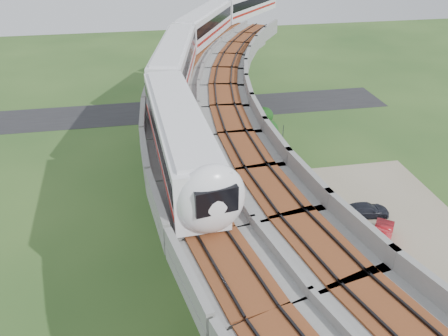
{
  "coord_description": "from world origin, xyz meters",
  "views": [
    {
      "loc": [
        -3.66,
        -27.33,
        23.73
      ],
      "look_at": [
        1.34,
        0.17,
        7.5
      ],
      "focal_mm": 35.0,
      "sensor_mm": 36.0,
      "label": 1
    }
  ],
  "objects_px": {
    "car_red": "(382,235)",
    "car_dark": "(366,210)",
    "metro_train": "(210,42)",
    "car_white": "(379,296)"
  },
  "relations": [
    {
      "from": "metro_train",
      "to": "car_red",
      "type": "xyz_separation_m",
      "value": [
        11.26,
        -19.57,
        -11.58
      ]
    },
    {
      "from": "car_red",
      "to": "car_dark",
      "type": "height_order",
      "value": "car_red"
    },
    {
      "from": "car_white",
      "to": "car_dark",
      "type": "xyz_separation_m",
      "value": [
        3.85,
        9.77,
        -0.04
      ]
    },
    {
      "from": "metro_train",
      "to": "car_dark",
      "type": "bearing_deg",
      "value": -53.66
    },
    {
      "from": "car_dark",
      "to": "car_red",
      "type": "bearing_deg",
      "value": 179.08
    },
    {
      "from": "car_red",
      "to": "car_dark",
      "type": "xyz_separation_m",
      "value": [
        0.4,
        3.72,
        -0.08
      ]
    },
    {
      "from": "car_red",
      "to": "car_dark",
      "type": "distance_m",
      "value": 3.74
    },
    {
      "from": "metro_train",
      "to": "car_dark",
      "type": "height_order",
      "value": "metro_train"
    },
    {
      "from": "car_red",
      "to": "car_dark",
      "type": "bearing_deg",
      "value": 119.32
    },
    {
      "from": "car_white",
      "to": "car_dark",
      "type": "bearing_deg",
      "value": 33.56
    }
  ]
}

